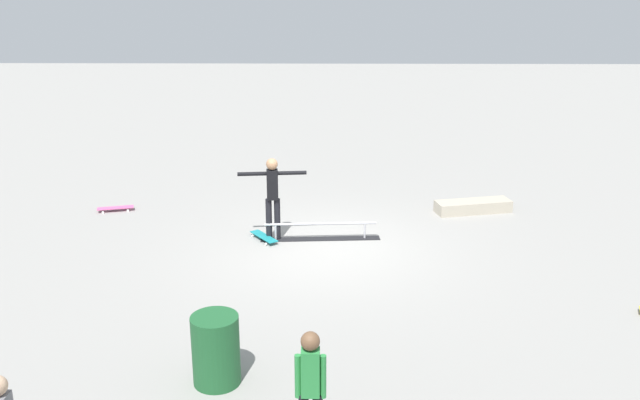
# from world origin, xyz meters

# --- Properties ---
(ground_plane) EXTENTS (60.00, 60.00, 0.00)m
(ground_plane) POSITION_xyz_m (0.00, 0.00, 0.00)
(ground_plane) COLOR gray
(grind_rail) EXTENTS (2.44, 0.39, 0.36)m
(grind_rail) POSITION_xyz_m (0.11, -0.51, 0.15)
(grind_rail) COLOR black
(grind_rail) RESTS_ON ground_plane
(skate_ledge) EXTENTS (1.78, 0.86, 0.26)m
(skate_ledge) POSITION_xyz_m (-3.33, -2.26, 0.13)
(skate_ledge) COLOR #B2A893
(skate_ledge) RESTS_ON ground_plane
(skater_main) EXTENTS (1.36, 0.23, 1.69)m
(skater_main) POSITION_xyz_m (1.06, -0.51, 0.98)
(skater_main) COLOR black
(skater_main) RESTS_ON ground_plane
(skateboard_main) EXTENTS (0.63, 0.77, 0.09)m
(skateboard_main) POSITION_xyz_m (1.25, -0.44, 0.07)
(skateboard_main) COLOR teal
(skateboard_main) RESTS_ON ground_plane
(bystander_green_shirt) EXTENTS (0.34, 0.21, 1.53)m
(bystander_green_shirt) POSITION_xyz_m (0.13, 6.14, 0.86)
(bystander_green_shirt) COLOR black
(bystander_green_shirt) RESTS_ON ground_plane
(loose_skateboard_pink) EXTENTS (0.82, 0.40, 0.09)m
(loose_skateboard_pink) POSITION_xyz_m (4.80, -2.21, 0.07)
(loose_skateboard_pink) COLOR #E05993
(loose_skateboard_pink) RESTS_ON ground_plane
(trash_bin) EXTENTS (0.62, 0.62, 0.96)m
(trash_bin) POSITION_xyz_m (1.40, 4.71, 0.48)
(trash_bin) COLOR #1E592D
(trash_bin) RESTS_ON ground_plane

